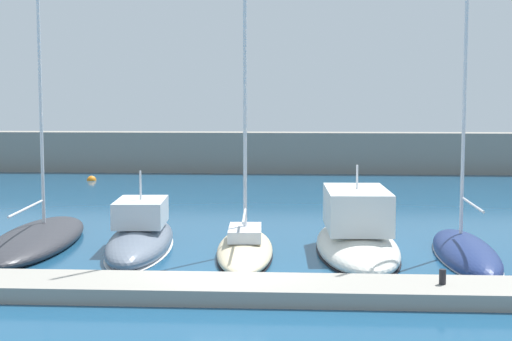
{
  "coord_description": "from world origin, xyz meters",
  "views": [
    {
      "loc": [
        2.38,
        -23.16,
        5.85
      ],
      "look_at": [
        0.68,
        5.23,
        3.07
      ],
      "focal_mm": 52.85,
      "sensor_mm": 36.0,
      "label": 1
    }
  ],
  "objects_px": {
    "sailboat_charcoal_third": "(37,237)",
    "sailboat_sand_fifth": "(245,245)",
    "motorboat_slate_fourth": "(141,237)",
    "motorboat_ivory_sixth": "(357,235)",
    "sailboat_navy_seventh": "(465,251)",
    "mooring_buoy_red": "(137,210)",
    "dock_bollard": "(443,277)",
    "mooring_buoy_orange": "(92,180)"
  },
  "relations": [
    {
      "from": "sailboat_charcoal_third",
      "to": "sailboat_sand_fifth",
      "type": "relative_size",
      "value": 1.13
    },
    {
      "from": "motorboat_slate_fourth",
      "to": "motorboat_ivory_sixth",
      "type": "bearing_deg",
      "value": -94.37
    },
    {
      "from": "motorboat_ivory_sixth",
      "to": "sailboat_navy_seventh",
      "type": "distance_m",
      "value": 4.0
    },
    {
      "from": "sailboat_charcoal_third",
      "to": "motorboat_slate_fourth",
      "type": "distance_m",
      "value": 4.29
    },
    {
      "from": "sailboat_charcoal_third",
      "to": "mooring_buoy_red",
      "type": "bearing_deg",
      "value": -14.97
    },
    {
      "from": "motorboat_ivory_sixth",
      "to": "dock_bollard",
      "type": "relative_size",
      "value": 20.86
    },
    {
      "from": "sailboat_navy_seventh",
      "to": "mooring_buoy_orange",
      "type": "xyz_separation_m",
      "value": [
        -20.74,
        24.44,
        -0.26
      ]
    },
    {
      "from": "sailboat_sand_fifth",
      "to": "sailboat_charcoal_third",
      "type": "bearing_deg",
      "value": 78.05
    },
    {
      "from": "sailboat_navy_seventh",
      "to": "mooring_buoy_orange",
      "type": "relative_size",
      "value": 24.09
    },
    {
      "from": "dock_bollard",
      "to": "sailboat_navy_seventh",
      "type": "bearing_deg",
      "value": 71.94
    },
    {
      "from": "sailboat_charcoal_third",
      "to": "dock_bollard",
      "type": "xyz_separation_m",
      "value": [
        14.52,
        -7.27,
        0.37
      ]
    },
    {
      "from": "sailboat_sand_fifth",
      "to": "mooring_buoy_red",
      "type": "relative_size",
      "value": 31.56
    },
    {
      "from": "mooring_buoy_orange",
      "to": "motorboat_slate_fourth",
      "type": "bearing_deg",
      "value": -70.01
    },
    {
      "from": "sailboat_charcoal_third",
      "to": "sailboat_navy_seventh",
      "type": "xyz_separation_m",
      "value": [
        16.43,
        -1.4,
        -0.06
      ]
    },
    {
      "from": "mooring_buoy_red",
      "to": "dock_bollard",
      "type": "xyz_separation_m",
      "value": [
        12.64,
        -16.75,
        0.69
      ]
    },
    {
      "from": "mooring_buoy_red",
      "to": "sailboat_charcoal_third",
      "type": "bearing_deg",
      "value": -101.24
    },
    {
      "from": "sailboat_sand_fifth",
      "to": "mooring_buoy_orange",
      "type": "relative_size",
      "value": 25.41
    },
    {
      "from": "mooring_buoy_red",
      "to": "mooring_buoy_orange",
      "type": "height_order",
      "value": "mooring_buoy_orange"
    },
    {
      "from": "motorboat_slate_fourth",
      "to": "dock_bollard",
      "type": "bearing_deg",
      "value": -127.39
    },
    {
      "from": "mooring_buoy_red",
      "to": "sailboat_sand_fifth",
      "type": "bearing_deg",
      "value": -59.09
    },
    {
      "from": "motorboat_slate_fourth",
      "to": "sailboat_sand_fifth",
      "type": "xyz_separation_m",
      "value": [
        4.1,
        -0.83,
        -0.09
      ]
    },
    {
      "from": "dock_bollard",
      "to": "sailboat_sand_fifth",
      "type": "bearing_deg",
      "value": 136.06
    },
    {
      "from": "motorboat_slate_fourth",
      "to": "mooring_buoy_orange",
      "type": "xyz_separation_m",
      "value": [
        -8.56,
        23.54,
        -0.46
      ]
    },
    {
      "from": "sailboat_charcoal_third",
      "to": "sailboat_sand_fifth",
      "type": "xyz_separation_m",
      "value": [
        8.36,
        -1.33,
        0.06
      ]
    },
    {
      "from": "sailboat_charcoal_third",
      "to": "mooring_buoy_red",
      "type": "distance_m",
      "value": 9.67
    },
    {
      "from": "sailboat_sand_fifth",
      "to": "motorboat_ivory_sixth",
      "type": "distance_m",
      "value": 4.27
    },
    {
      "from": "sailboat_sand_fifth",
      "to": "motorboat_ivory_sixth",
      "type": "height_order",
      "value": "sailboat_sand_fifth"
    },
    {
      "from": "mooring_buoy_red",
      "to": "dock_bollard",
      "type": "relative_size",
      "value": 1.21
    },
    {
      "from": "motorboat_slate_fourth",
      "to": "sailboat_navy_seventh",
      "type": "distance_m",
      "value": 12.21
    },
    {
      "from": "motorboat_slate_fourth",
      "to": "mooring_buoy_orange",
      "type": "relative_size",
      "value": 12.99
    },
    {
      "from": "motorboat_slate_fourth",
      "to": "motorboat_ivory_sixth",
      "type": "height_order",
      "value": "motorboat_ivory_sixth"
    },
    {
      "from": "motorboat_slate_fourth",
      "to": "sailboat_sand_fifth",
      "type": "distance_m",
      "value": 4.18
    },
    {
      "from": "sailboat_charcoal_third",
      "to": "mooring_buoy_red",
      "type": "height_order",
      "value": "sailboat_charcoal_third"
    },
    {
      "from": "sailboat_navy_seventh",
      "to": "sailboat_sand_fifth",
      "type": "bearing_deg",
      "value": 90.56
    },
    {
      "from": "sailboat_sand_fifth",
      "to": "motorboat_ivory_sixth",
      "type": "xyz_separation_m",
      "value": [
        4.19,
        0.77,
        0.27
      ]
    },
    {
      "from": "sailboat_navy_seventh",
      "to": "mooring_buoy_orange",
      "type": "height_order",
      "value": "sailboat_navy_seventh"
    },
    {
      "from": "motorboat_ivory_sixth",
      "to": "dock_bollard",
      "type": "height_order",
      "value": "motorboat_ivory_sixth"
    },
    {
      "from": "sailboat_charcoal_third",
      "to": "mooring_buoy_orange",
      "type": "relative_size",
      "value": 28.72
    },
    {
      "from": "sailboat_sand_fifth",
      "to": "mooring_buoy_orange",
      "type": "xyz_separation_m",
      "value": [
        -12.66,
        24.37,
        -0.37
      ]
    },
    {
      "from": "sailboat_sand_fifth",
      "to": "sailboat_navy_seventh",
      "type": "xyz_separation_m",
      "value": [
        8.08,
        -0.07,
        -0.12
      ]
    },
    {
      "from": "mooring_buoy_orange",
      "to": "sailboat_charcoal_third",
      "type": "bearing_deg",
      "value": -79.41
    },
    {
      "from": "motorboat_slate_fourth",
      "to": "mooring_buoy_red",
      "type": "relative_size",
      "value": 16.14
    }
  ]
}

